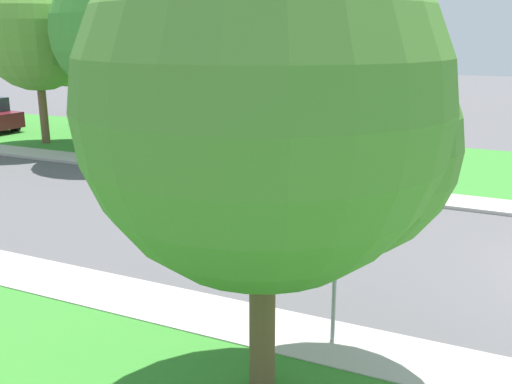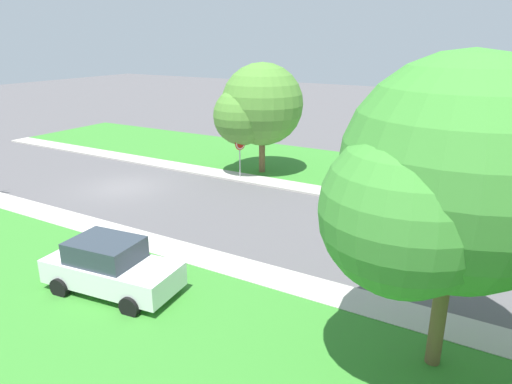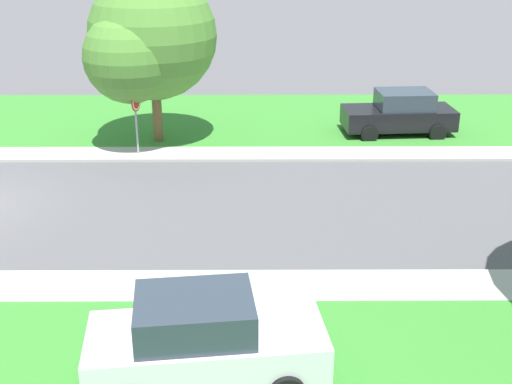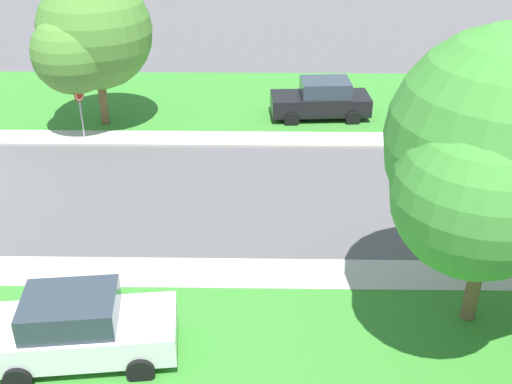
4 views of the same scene
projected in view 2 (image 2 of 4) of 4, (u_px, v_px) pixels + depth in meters
name	position (u px, v px, depth m)	size (l,w,h in m)	color
ground_plane	(123.00, 188.00, 25.13)	(120.00, 120.00, 0.00)	#565456
sidewalk_east	(280.00, 280.00, 15.49)	(1.40, 56.00, 0.10)	#B7B2A8
lawn_east	(192.00, 360.00, 11.65)	(8.00, 56.00, 0.08)	#38842D
sidewalk_west	(368.00, 199.00, 23.17)	(1.40, 56.00, 0.10)	#B7B2A8
lawn_west	(393.00, 176.00, 27.02)	(8.00, 56.00, 0.08)	#38842D
stop_sign_far_corner	(240.00, 146.00, 26.15)	(0.90, 0.90, 2.77)	#9E9EA3
car_black_near_corner	(431.00, 178.00, 23.78)	(2.25, 4.41, 1.76)	black
car_white_across_road	(111.00, 267.00, 14.59)	(2.41, 4.48, 1.76)	white
tree_sidewalk_near	(446.00, 183.00, 9.92)	(5.57, 5.18, 7.51)	brown
tree_sidewalk_mid	(257.00, 107.00, 26.45)	(5.01, 4.66, 6.39)	brown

